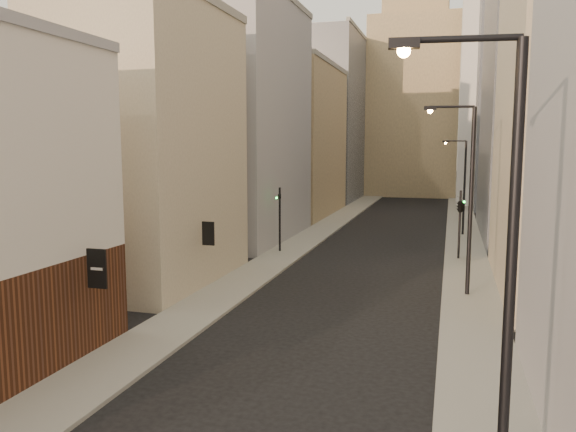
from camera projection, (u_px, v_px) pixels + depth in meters
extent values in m
cube|color=gray|center=(335.00, 221.00, 60.16)|extent=(3.00, 140.00, 0.15)
cube|color=gray|center=(462.00, 226.00, 56.55)|extent=(3.00, 140.00, 0.15)
cube|color=black|center=(97.00, 269.00, 20.88)|extent=(0.80, 0.08, 1.50)
cube|color=black|center=(208.00, 233.00, 30.43)|extent=(0.70, 0.08, 1.30)
cube|color=tan|center=(148.00, 148.00, 33.06)|extent=(8.00, 12.00, 16.00)
cube|color=#95949A|center=(244.00, 123.00, 48.05)|extent=(8.00, 16.00, 20.00)
cube|color=#8D7A5A|center=(298.00, 142.00, 65.38)|extent=(8.00, 18.00, 17.00)
cube|color=gray|center=(333.00, 119.00, 83.99)|extent=(8.00, 20.00, 24.00)
cube|color=gray|center=(535.00, 89.00, 48.64)|extent=(8.00, 20.00, 26.00)
cube|color=gray|center=(560.00, 13.00, 72.13)|extent=(20.00, 22.00, 50.00)
cube|color=#8D7A5A|center=(414.00, 109.00, 92.12)|extent=(14.00, 14.00, 28.00)
cube|color=#8D7A5A|center=(417.00, 2.00, 89.98)|extent=(10.00, 10.00, 6.00)
cube|color=silver|center=(491.00, 79.00, 75.36)|extent=(8.00, 8.00, 34.00)
cylinder|color=black|center=(510.00, 293.00, 11.61)|extent=(0.23, 0.23, 10.28)
cylinder|color=black|center=(463.00, 39.00, 11.15)|extent=(2.28, 0.40, 0.14)
cube|color=black|center=(404.00, 43.00, 11.35)|extent=(0.65, 0.32, 0.21)
sphere|color=#FFA13F|center=(404.00, 51.00, 11.37)|extent=(0.27, 0.27, 0.27)
cylinder|color=black|center=(471.00, 204.00, 29.79)|extent=(0.23, 0.23, 10.16)
cylinder|color=black|center=(452.00, 107.00, 29.31)|extent=(2.25, 0.44, 0.14)
cube|color=black|center=(430.00, 108.00, 29.48)|extent=(0.65, 0.33, 0.20)
sphere|color=#FFA13F|center=(430.00, 111.00, 29.50)|extent=(0.27, 0.27, 0.27)
cylinder|color=black|center=(464.00, 189.00, 50.14)|extent=(0.19, 0.19, 8.53)
cylinder|color=black|center=(456.00, 141.00, 50.18)|extent=(1.81, 0.80, 0.11)
cube|color=black|center=(446.00, 141.00, 50.76)|extent=(0.56, 0.38, 0.17)
sphere|color=#FFA13F|center=(446.00, 143.00, 50.77)|extent=(0.23, 0.23, 0.23)
cylinder|color=black|center=(280.00, 220.00, 42.46)|extent=(0.16, 0.16, 5.00)
imported|color=black|center=(280.00, 198.00, 42.25)|extent=(0.53, 0.53, 1.30)
sphere|color=#19E533|center=(277.00, 198.00, 42.32)|extent=(0.16, 0.16, 0.16)
cylinder|color=black|center=(460.00, 226.00, 39.68)|extent=(0.16, 0.16, 5.00)
imported|color=black|center=(460.00, 202.00, 39.47)|extent=(0.82, 0.82, 1.54)
sphere|color=#19E533|center=(464.00, 202.00, 39.40)|extent=(0.16, 0.16, 0.16)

